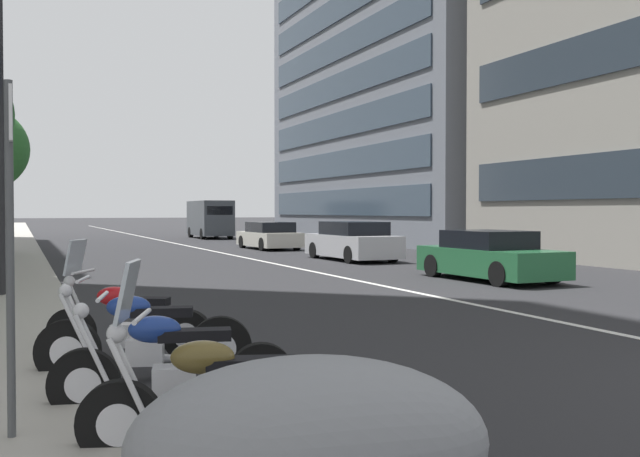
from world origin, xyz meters
TOP-DOWN VIEW (x-y plane):
  - lane_centre_stripe at (35.00, 0.00)m, footprint 110.00×0.16m
  - motorcycle_second_in_row at (-0.01, 6.77)m, footprint 1.31×2.06m
  - motorcycle_mid_row at (1.54, 6.80)m, footprint 0.88×2.05m
  - motorcycle_far_end_row at (2.88, 6.89)m, footprint 0.74×2.13m
  - motorcycle_under_tarp at (4.23, 6.92)m, footprint 0.83×2.21m
  - motorcycle_by_sign_pole at (5.49, 6.93)m, footprint 1.11×1.88m
  - car_far_down_avenue at (11.85, -3.25)m, footprint 4.34×1.90m
  - car_mid_block_traffic at (20.11, -3.25)m, footprint 4.68×1.96m
  - car_approaching_light at (28.57, -2.92)m, footprint 4.50×1.98m
  - delivery_van_ahead at (43.11, -3.72)m, footprint 5.56×2.15m
  - parking_sign_by_curb at (2.26, 8.18)m, footprint 0.32×0.06m
  - street_lamp_with_banners at (12.02, 8.20)m, footprint 1.26×2.02m
  - office_tower_near_left at (34.34, -18.29)m, footprint 22.59×18.20m

SIDE VIEW (x-z plane):
  - lane_centre_stripe at x=35.00m, z-range 0.00..0.01m
  - motorcycle_far_end_row at x=2.88m, z-range -0.13..0.95m
  - motorcycle_under_tarp at x=4.23m, z-range -0.13..0.99m
  - motorcycle_mid_row at x=1.54m, z-range -0.30..1.16m
  - motorcycle_by_sign_pole at x=5.49m, z-range -0.30..1.17m
  - motorcycle_second_in_row at x=-0.01m, z-range 0.05..1.11m
  - car_far_down_avenue at x=11.85m, z-range -0.04..1.27m
  - car_approaching_light at x=28.57m, z-range -0.02..1.28m
  - car_mid_block_traffic at x=20.11m, z-range -0.03..1.40m
  - delivery_van_ahead at x=43.11m, z-range 0.09..2.60m
  - parking_sign_by_curb at x=2.26m, z-range 0.41..3.03m
  - street_lamp_with_banners at x=12.02m, z-range 0.91..9.12m
  - office_tower_near_left at x=34.34m, z-range 0.00..29.19m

